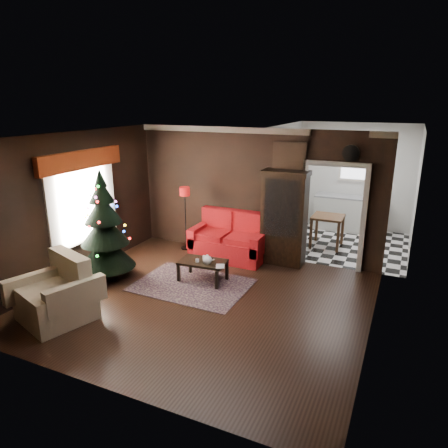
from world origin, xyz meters
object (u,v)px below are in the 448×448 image
at_px(loveseat, 229,236).
at_px(armchair, 55,293).
at_px(christmas_tree, 104,226).
at_px(wall_clock, 351,153).
at_px(floor_lamp, 185,219).
at_px(curio_cabinet, 284,220).
at_px(kitchen_table, 327,231).
at_px(coffee_table, 203,271).
at_px(teapot, 207,260).

relative_size(loveseat, armchair, 1.62).
height_order(christmas_tree, wall_clock, wall_clock).
height_order(loveseat, wall_clock, wall_clock).
relative_size(floor_lamp, armchair, 1.35).
bearing_deg(curio_cabinet, kitchen_table, 65.56).
xyz_separation_m(loveseat, kitchen_table, (1.80, 1.65, -0.12)).
xyz_separation_m(loveseat, armchair, (-1.42, -3.55, -0.04)).
distance_m(coffee_table, kitchen_table, 3.45).
xyz_separation_m(curio_cabinet, christmas_tree, (-2.90, -2.16, 0.10)).
height_order(loveseat, armchair, loveseat).
relative_size(teapot, wall_clock, 0.61).
bearing_deg(coffee_table, wall_clock, 36.23).
bearing_deg(armchair, loveseat, 86.56).
xyz_separation_m(loveseat, coffee_table, (0.02, -1.30, -0.29)).
relative_size(floor_lamp, wall_clock, 4.42).
relative_size(coffee_table, kitchen_table, 1.18).
xyz_separation_m(floor_lamp, coffee_table, (1.01, -1.13, -0.62)).
xyz_separation_m(loveseat, wall_clock, (2.35, 0.40, 1.88)).
bearing_deg(christmas_tree, floor_lamp, 66.78).
height_order(armchair, kitchen_table, armchair).
distance_m(armchair, kitchen_table, 6.11).
height_order(teapot, kitchen_table, kitchen_table).
height_order(curio_cabinet, christmas_tree, christmas_tree).
bearing_deg(floor_lamp, christmas_tree, -113.22).
distance_m(teapot, wall_clock, 3.40).
bearing_deg(loveseat, christmas_tree, -132.05).
bearing_deg(armchair, coffee_table, 75.60).
height_order(floor_lamp, teapot, floor_lamp).
height_order(loveseat, coffee_table, loveseat).
height_order(loveseat, floor_lamp, floor_lamp).
xyz_separation_m(teapot, kitchen_table, (1.62, 3.07, -0.13)).
bearing_deg(curio_cabinet, christmas_tree, -143.33).
distance_m(loveseat, teapot, 1.43).
bearing_deg(teapot, floor_lamp, 133.18).
xyz_separation_m(wall_clock, kitchen_table, (-0.55, 1.25, -2.00)).
height_order(curio_cabinet, teapot, curio_cabinet).
height_order(christmas_tree, coffee_table, christmas_tree).
relative_size(curio_cabinet, armchair, 1.81).
bearing_deg(wall_clock, christmas_tree, -150.30).
bearing_deg(teapot, christmas_tree, -164.93).
relative_size(coffee_table, teapot, 4.54).
height_order(curio_cabinet, armchair, curio_cabinet).
relative_size(floor_lamp, coffee_table, 1.61).
height_order(floor_lamp, kitchen_table, floor_lamp).
bearing_deg(curio_cabinet, floor_lamp, -169.66).
bearing_deg(christmas_tree, loveseat, 47.95).
distance_m(teapot, kitchen_table, 3.47).
height_order(armchair, wall_clock, wall_clock).
xyz_separation_m(floor_lamp, kitchen_table, (2.79, 1.82, -0.45)).
height_order(floor_lamp, wall_clock, wall_clock).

